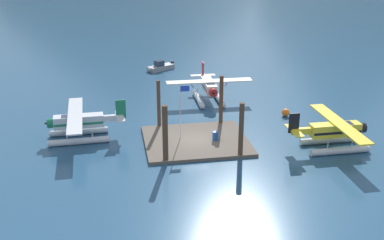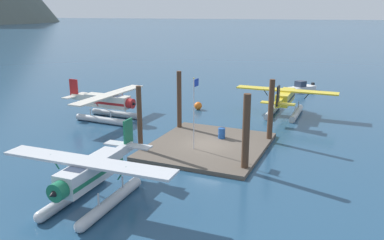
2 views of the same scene
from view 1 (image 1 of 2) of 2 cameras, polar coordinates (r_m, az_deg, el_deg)
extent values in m
plane|color=navy|center=(47.56, 0.47, -2.63)|extent=(1200.00, 1200.00, 0.00)
cube|color=brown|center=(47.51, 0.47, -2.46)|extent=(10.06, 8.79, 0.30)
cylinder|color=#4C3323|center=(42.42, -3.18, -1.73)|extent=(0.50, 0.50, 5.38)
cylinder|color=#4C3323|center=(43.52, 5.81, -1.29)|extent=(0.45, 0.45, 5.27)
cylinder|color=#4C3323|center=(50.23, -3.94, 1.82)|extent=(0.38, 0.38, 5.22)
cylinder|color=#4C3323|center=(51.04, 3.45, 2.28)|extent=(0.42, 0.42, 5.44)
cylinder|color=silver|center=(46.82, -1.40, 0.94)|extent=(0.08, 0.08, 5.42)
cube|color=#1E3DB2|center=(46.13, -0.87, 3.73)|extent=(0.90, 0.03, 0.56)
sphere|color=gold|center=(45.95, -1.43, 4.17)|extent=(0.10, 0.10, 0.10)
cylinder|color=#1E4C99|center=(47.17, 2.77, -1.88)|extent=(0.58, 0.58, 0.88)
torus|color=#1E4C99|center=(47.17, 2.77, -1.88)|extent=(0.62, 0.62, 0.04)
sphere|color=orange|center=(55.24, 10.98, 0.88)|extent=(0.87, 0.87, 0.87)
cylinder|color=#B7BABF|center=(48.23, -13.06, -2.45)|extent=(5.62, 0.84, 0.64)
sphere|color=#B7BABF|center=(48.41, -16.37, -2.68)|extent=(0.64, 0.64, 0.64)
cylinder|color=#B7BABF|center=(50.54, -13.04, -1.34)|extent=(5.62, 0.84, 0.64)
sphere|color=#B7BABF|center=(50.71, -16.20, -1.57)|extent=(0.64, 0.64, 0.64)
cylinder|color=#B7BABF|center=(48.03, -14.55, -1.82)|extent=(0.10, 0.10, 0.70)
cylinder|color=#B7BABF|center=(47.94, -11.69, -1.61)|extent=(0.10, 0.10, 0.70)
cylinder|color=#B7BABF|center=(50.35, -14.46, -0.74)|extent=(0.10, 0.10, 0.70)
cylinder|color=#B7BABF|center=(50.27, -11.74, -0.54)|extent=(0.10, 0.10, 0.70)
cube|color=silver|center=(48.79, -13.20, -0.13)|extent=(4.84, 1.41, 1.20)
cube|color=#196B47|center=(48.83, -13.19, -0.24)|extent=(4.75, 1.42, 0.24)
cube|color=#283347|center=(48.73, -14.50, 0.14)|extent=(1.14, 1.09, 0.56)
cube|color=silver|center=(48.57, -13.62, 0.58)|extent=(1.77, 10.44, 0.14)
cylinder|color=#196B47|center=(46.63, -13.62, -0.72)|extent=(0.10, 0.62, 0.84)
cylinder|color=#196B47|center=(50.76, -13.55, 1.07)|extent=(0.10, 0.62, 0.84)
cylinder|color=#196B47|center=(48.96, -16.35, -0.36)|extent=(0.63, 0.98, 0.96)
cone|color=black|center=(49.01, -16.88, -0.40)|extent=(0.36, 0.37, 0.36)
cube|color=silver|center=(48.75, -9.40, 0.26)|extent=(2.21, 0.52, 0.56)
cube|color=#196B47|center=(48.49, -8.40, 1.28)|extent=(1.00, 0.16, 1.90)
cube|color=silver|center=(48.74, -8.47, 0.44)|extent=(0.91, 3.23, 0.10)
cylinder|color=#B7BABF|center=(49.01, 15.70, -2.32)|extent=(5.60, 0.65, 0.64)
sphere|color=#B7BABF|center=(50.25, 18.59, -2.06)|extent=(0.64, 0.64, 0.64)
cylinder|color=#B7BABF|center=(46.97, 16.97, -3.49)|extent=(5.60, 0.65, 0.64)
sphere|color=#B7BABF|center=(48.26, 19.95, -3.19)|extent=(0.64, 0.64, 0.64)
cylinder|color=#B7BABF|center=(49.28, 17.04, -1.49)|extent=(0.10, 0.10, 0.70)
cylinder|color=#B7BABF|center=(48.26, 14.49, -1.70)|extent=(0.10, 0.10, 0.70)
cylinder|color=#B7BABF|center=(47.25, 18.36, -2.62)|extent=(0.10, 0.10, 0.70)
cylinder|color=#B7BABF|center=(46.19, 15.72, -2.87)|extent=(0.10, 0.10, 0.70)
cube|color=yellow|center=(47.38, 16.52, -1.10)|extent=(4.80, 1.25, 1.20)
cube|color=black|center=(47.41, 16.50, -1.21)|extent=(4.71, 1.27, 0.24)
cube|color=#283347|center=(47.74, 17.72, -0.64)|extent=(1.10, 1.06, 0.56)
cube|color=yellow|center=(47.27, 16.93, -0.32)|extent=(1.42, 10.40, 0.14)
cylinder|color=black|center=(49.22, 15.77, 0.23)|extent=(0.08, 0.62, 0.84)
cylinder|color=black|center=(45.59, 18.08, -1.70)|extent=(0.08, 0.62, 0.84)
cylinder|color=black|center=(48.61, 19.38, -0.87)|extent=(0.60, 0.96, 0.96)
cone|color=black|center=(48.83, 19.84, -0.84)|extent=(0.35, 0.36, 0.36)
cube|color=yellow|center=(46.02, 12.89, -1.27)|extent=(2.20, 0.44, 0.56)
cube|color=black|center=(45.38, 11.93, -0.35)|extent=(1.00, 0.12, 1.90)
cube|color=yellow|center=(45.69, 11.98, -1.22)|extent=(0.81, 3.20, 0.10)
cylinder|color=#B7BABF|center=(59.55, 3.15, 2.61)|extent=(0.74, 5.61, 0.64)
sphere|color=#B7BABF|center=(56.96, 3.73, 1.73)|extent=(0.64, 0.64, 0.64)
cylinder|color=#B7BABF|center=(59.10, 0.78, 2.49)|extent=(0.74, 5.61, 0.64)
sphere|color=#B7BABF|center=(56.49, 1.25, 1.60)|extent=(0.64, 0.64, 0.64)
cylinder|color=#B7BABF|center=(58.23, 3.41, 2.87)|extent=(0.10, 0.10, 0.70)
cylinder|color=#B7BABF|center=(60.46, 2.93, 3.56)|extent=(0.10, 0.10, 0.70)
cylinder|color=#B7BABF|center=(57.77, 0.98, 2.75)|extent=(0.10, 0.10, 0.70)
cylinder|color=#B7BABF|center=(60.02, 0.59, 3.46)|extent=(0.10, 0.10, 0.70)
cube|color=silver|center=(58.82, 1.99, 4.05)|extent=(1.33, 4.82, 1.20)
cube|color=#B21E1E|center=(58.85, 1.99, 3.96)|extent=(1.34, 4.73, 0.24)
cube|color=#283347|center=(57.71, 2.19, 4.05)|extent=(1.07, 1.12, 0.56)
cube|color=silver|center=(58.35, 2.05, 4.59)|extent=(10.42, 1.59, 0.14)
cylinder|color=#B21E1E|center=(58.89, 4.16, 4.36)|extent=(0.62, 0.09, 0.84)
cylinder|color=#B21E1E|center=(58.08, -0.09, 4.18)|extent=(0.62, 0.09, 0.84)
cylinder|color=#B21E1E|center=(56.29, 2.50, 3.26)|extent=(0.97, 0.62, 0.96)
cone|color=black|center=(55.87, 2.59, 3.12)|extent=(0.37, 0.36, 0.36)
cube|color=silver|center=(61.86, 1.43, 5.00)|extent=(0.48, 2.21, 0.56)
cube|color=#B21E1E|center=(62.49, 1.29, 5.98)|extent=(0.14, 1.00, 1.90)
cube|color=silver|center=(62.59, 1.30, 5.29)|extent=(3.21, 0.86, 0.10)
cube|color=gray|center=(73.45, -3.69, 6.17)|extent=(4.34, 3.54, 0.70)
sphere|color=gray|center=(72.19, -4.99, 5.87)|extent=(0.70, 0.70, 0.70)
cube|color=#283347|center=(73.08, -3.89, 6.70)|extent=(1.61, 1.58, 0.80)
cube|color=black|center=(74.80, -2.34, 6.67)|extent=(0.46, 0.48, 0.80)
camera|label=2|loc=(38.87, -39.46, 3.34)|focal=36.06mm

